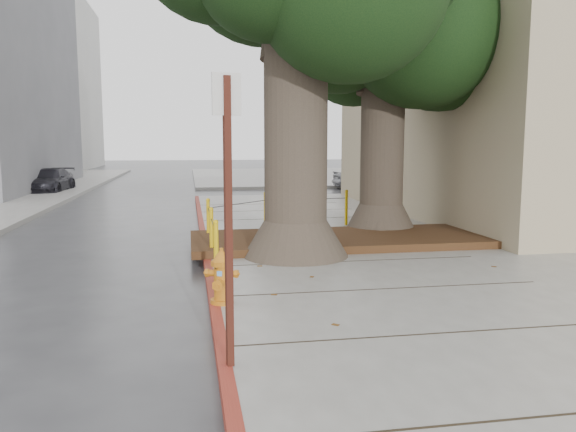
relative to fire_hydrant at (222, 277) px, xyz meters
name	(u,v)px	position (x,y,z in m)	size (l,w,h in m)	color
ground	(349,300)	(1.90, 0.34, -0.52)	(140.00, 140.00, 0.00)	#28282B
sidewalk_far	(311,176)	(7.90, 30.34, -0.45)	(16.00, 20.00, 0.15)	slate
curb_red	(208,265)	(-0.10, 2.84, -0.45)	(0.14, 26.00, 0.16)	maroon
planter_bed	(339,239)	(2.80, 4.24, -0.29)	(6.40, 2.60, 0.16)	black
building_far_white	(14,82)	(-15.10, 45.34, 6.98)	(12.00, 18.00, 15.00)	silver
building_side_white	(477,109)	(17.90, 26.34, 3.98)	(10.00, 10.00, 9.00)	silver
building_side_grey	(511,94)	(23.90, 32.34, 5.48)	(12.00, 14.00, 12.00)	slate
tree_far	(396,29)	(4.54, 5.66, 4.50)	(4.50, 3.80, 7.17)	#4C3F33
bollard_ring	(256,219)	(1.04, 4.72, 0.14)	(3.79, 5.39, 0.95)	gold
fire_hydrant	(222,277)	(0.00, 0.00, 0.00)	(0.41, 0.40, 0.77)	orange
signpost	(228,205)	(-0.05, -2.18, 1.22)	(0.28, 0.08, 2.82)	#471911
car_silver	(369,176)	(8.68, 20.06, 0.10)	(1.48, 3.67, 1.25)	#A4A4A9
car_red	(416,176)	(11.34, 20.34, 0.10)	(1.32, 3.78, 1.25)	maroon
car_dark	(49,181)	(-6.78, 20.01, 0.05)	(1.61, 3.97, 1.15)	black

